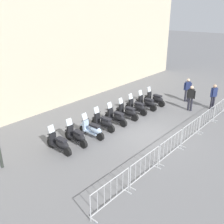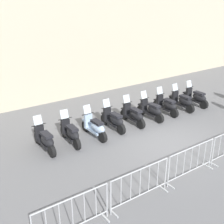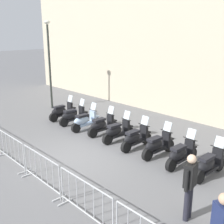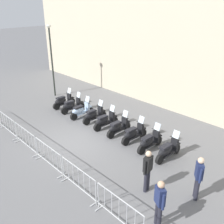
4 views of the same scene
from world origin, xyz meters
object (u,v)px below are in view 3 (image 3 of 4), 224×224
motorcycle_2 (85,121)px  motorcycle_3 (102,125)px  motorcycle_1 (73,116)px  motorcycle_5 (135,138)px  motorcycle_8 (209,164)px  motorcycle_4 (117,131)px  motorcycle_6 (157,145)px  motorcycle_0 (62,112)px  barrier_segment_4 (85,201)px  motorcycle_7 (181,154)px  officer_mid_plaza (190,183)px  street_lamp (49,56)px  barrier_segment_3 (41,171)px  barrier_segment_2 (11,150)px

motorcycle_2 → motorcycle_3: 1.06m
motorcycle_1 → motorcycle_5: 4.21m
motorcycle_8 → motorcycle_4: bearing=174.1°
motorcycle_6 → motorcycle_1: bearing=175.0°
motorcycle_0 → barrier_segment_4: (6.92, -4.90, 0.07)m
motorcycle_7 → officer_mid_plaza: (1.49, -2.45, 0.53)m
barrier_segment_4 → street_lamp: size_ratio=0.39×
officer_mid_plaza → motorcycle_6: bearing=134.2°
motorcycle_1 → motorcycle_4: size_ratio=1.00×
motorcycle_2 → barrier_segment_3: (2.74, -4.37, 0.07)m
motorcycle_5 → officer_mid_plaza: officer_mid_plaza is taller
motorcycle_1 → barrier_segment_4: motorcycle_1 is taller
motorcycle_4 → officer_mid_plaza: 5.42m
motorcycle_1 → motorcycle_8: (7.32, -0.72, 0.00)m
motorcycle_8 → barrier_segment_2: bearing=-147.2°
motorcycle_2 → motorcycle_3: (1.06, 0.05, 0.00)m
motorcycle_2 → barrier_segment_3: bearing=-57.9°
motorcycle_5 → barrier_segment_2: size_ratio=0.86×
motorcycle_5 → barrier_segment_3: (-0.40, -4.14, 0.07)m
barrier_segment_4 → motorcycle_5: bearing=111.3°
motorcycle_6 → motorcycle_8: bearing=-7.2°
motorcycle_7 → motorcycle_5: bearing=174.5°
motorcycle_0 → motorcycle_7: 7.35m
street_lamp → officer_mid_plaza: size_ratio=2.98×
motorcycle_2 → motorcycle_6: bearing=-3.8°
motorcycle_1 → barrier_segment_2: 4.66m
motorcycle_2 → motorcycle_7: same height
motorcycle_2 → barrier_segment_2: motorcycle_2 is taller
motorcycle_4 → barrier_segment_2: motorcycle_4 is taller
motorcycle_7 → motorcycle_2: bearing=175.3°
motorcycle_2 → motorcycle_7: (5.23, -0.43, 0.00)m
motorcycle_3 → barrier_segment_3: 4.73m
motorcycle_3 → motorcycle_7: (4.18, -0.48, 0.00)m
motorcycle_0 → motorcycle_2: same height
motorcycle_5 → barrier_segment_3: motorcycle_5 is taller
motorcycle_3 → motorcycle_6: 3.15m
barrier_segment_3 → street_lamp: (-7.20, 5.82, 2.63)m
motorcycle_6 → motorcycle_8: 2.10m
motorcycle_1 → motorcycle_2: size_ratio=1.00×
barrier_segment_4 → officer_mid_plaza: bearing=42.0°
motorcycle_8 → officer_mid_plaza: bearing=-79.2°
motorcycle_8 → officer_mid_plaza: officer_mid_plaza is taller
motorcycle_1 → motorcycle_2: same height
street_lamp → barrier_segment_4: bearing=-32.9°
motorcycle_5 → motorcycle_7: same height
barrier_segment_2 → motorcycle_8: bearing=32.8°
motorcycle_3 → motorcycle_8: size_ratio=1.00×
motorcycle_0 → motorcycle_7: bearing=-5.8°
motorcycle_4 → barrier_segment_4: 5.25m
barrier_segment_3 → street_lamp: size_ratio=0.39×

